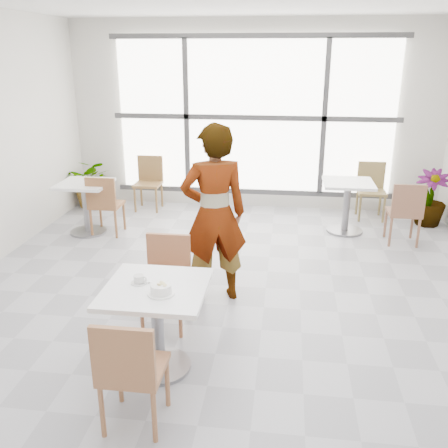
# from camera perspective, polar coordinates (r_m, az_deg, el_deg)

# --- Properties ---
(floor) EXTENTS (7.00, 7.00, 0.00)m
(floor) POSITION_cam_1_polar(r_m,az_deg,el_deg) (5.12, 0.44, -9.48)
(floor) COLOR #9E9EA5
(floor) RESTS_ON ground
(wall_back) EXTENTS (6.00, 0.00, 6.00)m
(wall_back) POSITION_cam_1_polar(r_m,az_deg,el_deg) (8.03, 3.61, 12.43)
(wall_back) COLOR silver
(wall_back) RESTS_ON ground
(wall_front) EXTENTS (6.00, 0.00, 6.00)m
(wall_front) POSITION_cam_1_polar(r_m,az_deg,el_deg) (1.47, -17.98, -23.57)
(wall_front) COLOR silver
(wall_front) RESTS_ON ground
(window) EXTENTS (4.60, 0.07, 2.52)m
(window) POSITION_cam_1_polar(r_m,az_deg,el_deg) (7.96, 3.57, 12.38)
(window) COLOR white
(window) RESTS_ON ground
(main_table) EXTENTS (0.80, 0.80, 0.75)m
(main_table) POSITION_cam_1_polar(r_m,az_deg,el_deg) (3.98, -7.87, -10.21)
(main_table) COLOR white
(main_table) RESTS_ON ground
(chair_near) EXTENTS (0.42, 0.42, 0.87)m
(chair_near) POSITION_cam_1_polar(r_m,az_deg,el_deg) (3.43, -11.01, -16.24)
(chair_near) COLOR #A36A46
(chair_near) RESTS_ON ground
(chair_far) EXTENTS (0.42, 0.42, 0.87)m
(chair_far) POSITION_cam_1_polar(r_m,az_deg,el_deg) (4.64, -6.74, -5.92)
(chair_far) COLOR #A4623F
(chair_far) RESTS_ON ground
(oatmeal_bowl) EXTENTS (0.21, 0.21, 0.09)m
(oatmeal_bowl) POSITION_cam_1_polar(r_m,az_deg,el_deg) (3.73, -7.40, -7.56)
(oatmeal_bowl) COLOR white
(oatmeal_bowl) RESTS_ON main_table
(coffee_cup) EXTENTS (0.16, 0.13, 0.07)m
(coffee_cup) POSITION_cam_1_polar(r_m,az_deg,el_deg) (3.93, -9.93, -6.46)
(coffee_cup) COLOR silver
(coffee_cup) RESTS_ON main_table
(person) EXTENTS (0.79, 0.64, 1.86)m
(person) POSITION_cam_1_polar(r_m,az_deg,el_deg) (4.92, -1.17, 1.09)
(person) COLOR black
(person) RESTS_ON ground
(bg_table_left) EXTENTS (0.70, 0.70, 0.75)m
(bg_table_left) POSITION_cam_1_polar(r_m,az_deg,el_deg) (7.21, -15.93, 2.67)
(bg_table_left) COLOR white
(bg_table_left) RESTS_ON ground
(bg_table_right) EXTENTS (0.70, 0.70, 0.75)m
(bg_table_right) POSITION_cam_1_polar(r_m,az_deg,el_deg) (7.20, 14.23, 2.80)
(bg_table_right) COLOR white
(bg_table_right) RESTS_ON ground
(bg_chair_left_near) EXTENTS (0.42, 0.42, 0.87)m
(bg_chair_left_near) POSITION_cam_1_polar(r_m,az_deg,el_deg) (7.03, -13.87, 2.56)
(bg_chair_left_near) COLOR brown
(bg_chair_left_near) RESTS_ON ground
(bg_chair_left_far) EXTENTS (0.42, 0.42, 0.87)m
(bg_chair_left_far) POSITION_cam_1_polar(r_m,az_deg,el_deg) (8.18, -8.78, 5.25)
(bg_chair_left_far) COLOR olive
(bg_chair_left_far) RESTS_ON ground
(bg_chair_right_near) EXTENTS (0.42, 0.42, 0.87)m
(bg_chair_right_near) POSITION_cam_1_polar(r_m,az_deg,el_deg) (6.93, 20.51, 1.61)
(bg_chair_right_near) COLOR brown
(bg_chair_right_near) RESTS_ON ground
(bg_chair_right_far) EXTENTS (0.42, 0.42, 0.87)m
(bg_chair_right_far) POSITION_cam_1_polar(r_m,az_deg,el_deg) (7.97, 16.88, 4.26)
(bg_chair_right_far) COLOR olive
(bg_chair_right_far) RESTS_ON ground
(plant_left) EXTENTS (0.78, 0.68, 0.82)m
(plant_left) POSITION_cam_1_polar(r_m,az_deg,el_deg) (8.48, -15.32, 4.68)
(plant_left) COLOR #407934
(plant_left) RESTS_ON ground
(plant_right) EXTENTS (0.58, 0.58, 0.85)m
(plant_right) POSITION_cam_1_polar(r_m,az_deg,el_deg) (7.91, 23.02, 2.85)
(plant_right) COLOR #55783A
(plant_right) RESTS_ON ground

